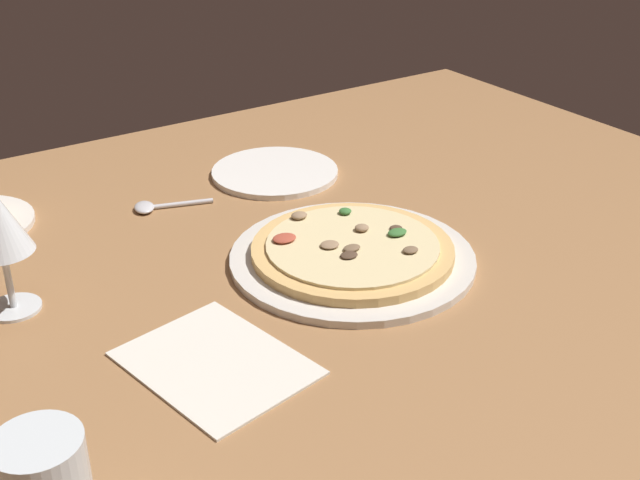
% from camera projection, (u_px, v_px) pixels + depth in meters
% --- Properties ---
extents(dining_table, '(1.50, 1.10, 0.04)m').
position_uv_depth(dining_table, '(288.00, 274.00, 1.05)').
color(dining_table, '#996B42').
rests_on(dining_table, ground).
extents(pizza_main, '(0.31, 0.31, 0.03)m').
position_uv_depth(pizza_main, '(352.00, 253.00, 1.03)').
color(pizza_main, silver).
rests_on(pizza_main, dining_table).
extents(side_plate, '(0.20, 0.20, 0.01)m').
position_uv_depth(side_plate, '(275.00, 172.00, 1.28)').
color(side_plate, white).
rests_on(side_plate, dining_table).
extents(paper_menu, '(0.18, 0.21, 0.00)m').
position_uv_depth(paper_menu, '(216.00, 363.00, 0.84)').
color(paper_menu, silver).
rests_on(paper_menu, dining_table).
extents(spoon, '(0.11, 0.06, 0.01)m').
position_uv_depth(spoon, '(155.00, 206.00, 1.17)').
color(spoon, silver).
rests_on(spoon, dining_table).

